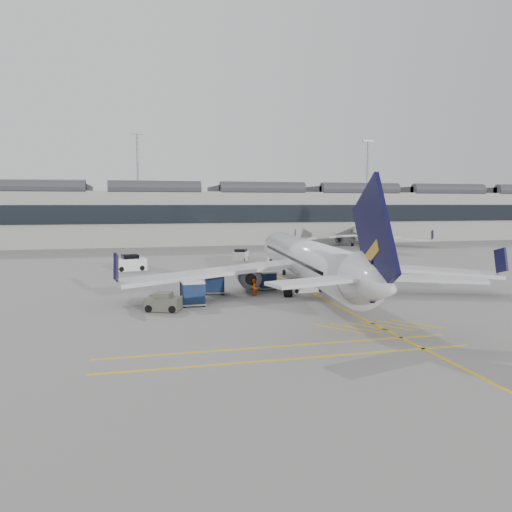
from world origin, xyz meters
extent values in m
plane|color=gray|center=(0.00, 0.00, 0.00)|extent=(220.00, 220.00, 0.00)
cube|color=#9E9E99|center=(0.00, 72.00, 5.50)|extent=(200.00, 20.00, 11.00)
cube|color=black|center=(0.00, 61.80, 6.50)|extent=(200.00, 0.50, 3.60)
cube|color=#38383D|center=(0.00, 72.00, 11.70)|extent=(200.00, 18.00, 1.40)
cylinder|color=slate|center=(-5.00, 86.00, 12.50)|extent=(0.44, 0.44, 25.00)
cube|color=slate|center=(-5.00, 86.00, 25.20)|extent=(3.00, 0.60, 0.50)
cylinder|color=slate|center=(55.00, 86.00, 12.50)|extent=(0.44, 0.44, 25.00)
cube|color=slate|center=(55.00, 86.00, 25.20)|extent=(3.00, 0.60, 0.50)
cube|color=gold|center=(10.00, 10.00, 0.01)|extent=(0.25, 60.00, 0.01)
cylinder|color=silver|center=(9.95, 7.45, 3.15)|extent=(6.65, 30.22, 3.76)
cone|color=silver|center=(11.59, 24.37, 3.15)|extent=(4.13, 4.34, 3.76)
cone|color=silver|center=(8.26, -9.86, 3.55)|extent=(4.21, 5.14, 3.76)
cube|color=silver|center=(0.35, 6.88, 2.25)|extent=(17.37, 7.18, 0.35)
cube|color=silver|center=(19.26, 5.04, 2.25)|extent=(17.02, 10.09, 0.35)
cylinder|color=slate|center=(4.22, 8.51, 1.55)|extent=(2.44, 3.79, 2.10)
cylinder|color=slate|center=(15.77, 7.39, 1.55)|extent=(2.44, 3.79, 2.10)
cube|color=black|center=(8.32, -9.27, 6.35)|extent=(1.04, 7.60, 8.37)
cylinder|color=black|center=(11.06, 18.90, 0.32)|extent=(0.34, 0.66, 0.64)
cylinder|color=black|center=(7.22, 5.21, 0.40)|extent=(0.77, 0.86, 0.80)
cylinder|color=black|center=(12.19, 4.72, 0.40)|extent=(0.77, 0.86, 0.80)
cylinder|color=silver|center=(38.96, 55.91, 2.40)|extent=(10.31, 22.55, 2.87)
cone|color=silver|center=(43.27, 68.14, 2.40)|extent=(3.72, 3.83, 2.87)
cone|color=silver|center=(34.55, 43.38, 2.71)|extent=(3.92, 4.41, 2.87)
cube|color=silver|center=(31.74, 57.24, 1.72)|extent=(13.04, 3.07, 0.27)
cube|color=silver|center=(45.42, 52.42, 1.72)|extent=(11.97, 10.06, 0.27)
cylinder|color=slate|center=(34.91, 57.74, 1.18)|extent=(2.42, 3.12, 1.60)
cylinder|color=slate|center=(43.26, 54.80, 1.18)|extent=(2.42, 3.12, 1.60)
cube|color=black|center=(34.70, 43.81, 4.85)|extent=(2.15, 5.55, 6.39)
cylinder|color=black|center=(41.88, 64.19, 0.24)|extent=(0.36, 0.53, 0.49)
cylinder|color=black|center=(36.53, 54.74, 0.31)|extent=(0.71, 0.75, 0.61)
cylinder|color=black|center=(40.13, 53.47, 0.31)|extent=(0.71, 0.75, 0.61)
cube|color=beige|center=(9.74, 7.48, 0.32)|extent=(3.56, 1.74, 0.63)
cube|color=black|center=(10.64, 7.58, 1.04)|extent=(3.15, 1.34, 1.33)
cube|color=beige|center=(8.75, 7.36, 0.95)|extent=(0.94, 1.26, 0.81)
cylinder|color=black|center=(8.56, 6.70, 0.20)|extent=(0.41, 0.21, 0.40)
cylinder|color=black|center=(8.41, 7.96, 0.20)|extent=(0.41, 0.21, 0.40)
cylinder|color=black|center=(11.07, 6.99, 0.20)|extent=(0.41, 0.21, 0.40)
cylinder|color=black|center=(10.92, 8.25, 0.20)|extent=(0.41, 0.21, 0.40)
cube|color=gray|center=(6.39, 9.48, 0.18)|extent=(1.80, 1.53, 0.12)
cube|color=navy|center=(6.39, 9.48, 0.97)|extent=(1.65, 1.47, 1.44)
cube|color=silver|center=(6.39, 9.48, 1.73)|extent=(1.70, 1.52, 0.10)
cylinder|color=black|center=(5.74, 8.87, 0.11)|extent=(0.23, 0.12, 0.22)
cylinder|color=black|center=(5.65, 9.96, 0.11)|extent=(0.23, 0.12, 0.22)
cylinder|color=black|center=(7.13, 8.99, 0.11)|extent=(0.23, 0.12, 0.22)
cylinder|color=black|center=(7.03, 10.08, 0.11)|extent=(0.23, 0.12, 0.22)
cube|color=gray|center=(0.94, 8.36, 0.20)|extent=(2.22, 1.96, 0.14)
cube|color=navy|center=(0.94, 8.36, 1.11)|extent=(2.04, 1.87, 1.65)
cube|color=silver|center=(0.94, 8.36, 1.98)|extent=(2.11, 1.93, 0.11)
cylinder|color=black|center=(0.03, 7.91, 0.12)|extent=(0.27, 0.16, 0.25)
cylinder|color=black|center=(0.29, 9.13, 0.12)|extent=(0.27, 0.16, 0.25)
cylinder|color=black|center=(1.59, 7.58, 0.12)|extent=(0.27, 0.16, 0.25)
cylinder|color=black|center=(1.85, 8.80, 0.12)|extent=(0.27, 0.16, 0.25)
cube|color=gray|center=(-1.76, 3.23, 0.21)|extent=(2.00, 1.67, 0.14)
cube|color=navy|center=(-1.76, 3.23, 1.12)|extent=(1.83, 1.61, 1.66)
cube|color=silver|center=(-1.76, 3.23, 2.00)|extent=(1.89, 1.67, 0.11)
cylinder|color=black|center=(-2.54, 2.57, 0.13)|extent=(0.26, 0.12, 0.25)
cylinder|color=black|center=(-2.58, 3.84, 0.13)|extent=(0.26, 0.12, 0.25)
cylinder|color=black|center=(-0.93, 2.63, 0.13)|extent=(0.26, 0.12, 0.25)
cylinder|color=black|center=(-0.98, 3.89, 0.13)|extent=(0.26, 0.12, 0.25)
cube|color=gray|center=(-1.64, 6.89, 0.20)|extent=(2.03, 1.74, 0.13)
cube|color=navy|center=(-1.64, 6.89, 1.08)|extent=(1.86, 1.67, 1.60)
cube|color=silver|center=(-1.64, 6.89, 1.92)|extent=(1.92, 1.73, 0.11)
cylinder|color=black|center=(-2.47, 6.37, 0.12)|extent=(0.25, 0.14, 0.24)
cylinder|color=black|center=(-2.34, 7.58, 0.12)|extent=(0.25, 0.14, 0.24)
cylinder|color=black|center=(-0.94, 6.20, 0.12)|extent=(0.25, 0.14, 0.24)
cylinder|color=black|center=(-0.80, 7.40, 0.12)|extent=(0.25, 0.14, 0.24)
imported|color=#DD440B|center=(5.18, 9.20, 0.91)|extent=(0.79, 0.75, 1.82)
imported|color=#FF610D|center=(4.24, 6.44, 0.81)|extent=(0.99, 0.97, 1.61)
cube|color=#515245|center=(-4.29, 1.86, 0.59)|extent=(3.09, 2.51, 1.07)
cube|color=#515245|center=(-4.29, 1.86, 1.23)|extent=(1.68, 1.68, 0.54)
cylinder|color=black|center=(-5.44, 1.59, 0.30)|extent=(0.66, 0.48, 0.60)
cylinder|color=black|center=(-4.91, 2.87, 0.30)|extent=(0.66, 0.48, 0.60)
cylinder|color=black|center=(-3.66, 0.85, 0.30)|extent=(0.66, 0.48, 0.60)
cylinder|color=black|center=(-3.13, 2.14, 0.30)|extent=(0.66, 0.48, 0.60)
cone|color=#F24C0A|center=(7.70, 19.68, 0.28)|extent=(0.40, 0.40, 0.56)
cone|color=#F24C0A|center=(12.80, 3.06, 0.22)|extent=(0.32, 0.32, 0.44)
cube|color=silver|center=(-6.96, 27.69, 0.77)|extent=(4.28, 2.80, 1.53)
cube|color=black|center=(-6.96, 27.69, 1.70)|extent=(2.34, 2.26, 0.66)
cylinder|color=black|center=(-8.05, 26.54, 0.33)|extent=(0.69, 0.38, 0.66)
cylinder|color=black|center=(-8.44, 28.25, 0.33)|extent=(0.69, 0.38, 0.66)
cylinder|color=black|center=(-5.49, 27.13, 0.33)|extent=(0.69, 0.38, 0.66)
cylinder|color=black|center=(-5.88, 28.84, 0.33)|extent=(0.69, 0.38, 0.66)
cube|color=silver|center=(9.28, 35.26, 0.67)|extent=(3.01, 3.83, 1.33)
cube|color=black|center=(9.28, 35.26, 1.48)|extent=(2.19, 2.24, 0.57)
cylinder|color=black|center=(9.48, 33.90, 0.29)|extent=(0.43, 0.61, 0.57)
cylinder|color=black|center=(8.10, 34.55, 0.29)|extent=(0.43, 0.61, 0.57)
cylinder|color=black|center=(10.45, 35.97, 0.29)|extent=(0.43, 0.61, 0.57)
cylinder|color=black|center=(9.07, 36.62, 0.29)|extent=(0.43, 0.61, 0.57)
cube|color=silver|center=(14.46, 31.33, 0.71)|extent=(3.87, 3.83, 1.41)
cube|color=black|center=(14.46, 31.33, 1.56)|extent=(2.50, 2.49, 0.60)
cylinder|color=black|center=(13.03, 31.59, 0.30)|extent=(0.59, 0.58, 0.60)
cylinder|color=black|center=(14.15, 32.75, 0.30)|extent=(0.59, 0.58, 0.60)
cylinder|color=black|center=(14.77, 29.91, 0.30)|extent=(0.59, 0.58, 0.60)
cylinder|color=black|center=(15.89, 31.07, 0.30)|extent=(0.59, 0.58, 0.60)
camera|label=1|loc=(-6.54, -38.04, 8.55)|focal=35.00mm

